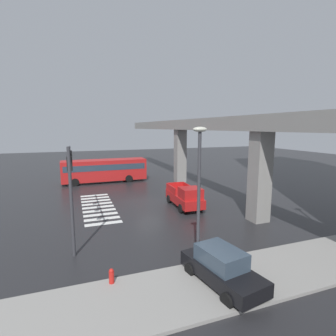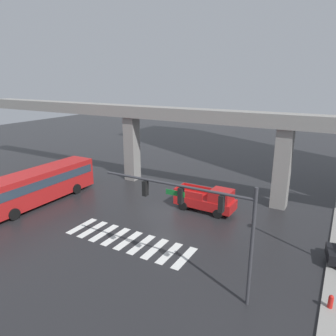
{
  "view_description": "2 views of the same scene",
  "coord_description": "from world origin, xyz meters",
  "px_view_note": "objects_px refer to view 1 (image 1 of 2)",
  "views": [
    {
      "loc": [
        23.9,
        -6.8,
        7.21
      ],
      "look_at": [
        -0.27,
        2.03,
        3.21
      ],
      "focal_mm": 28.07,
      "sensor_mm": 36.0,
      "label": 1
    },
    {
      "loc": [
        12.07,
        -20.36,
        10.92
      ],
      "look_at": [
        -1.22,
        2.83,
        3.16
      ],
      "focal_mm": 33.35,
      "sensor_mm": 36.0,
      "label": 2
    }
  ],
  "objects_px": {
    "traffic_signal_mast": "(70,169)",
    "street_lamp_near_corner": "(199,184)",
    "pickup_truck": "(185,197)",
    "fire_hydrant": "(112,277)",
    "sedan_black": "(222,267)",
    "city_bus": "(104,169)"
  },
  "relations": [
    {
      "from": "traffic_signal_mast",
      "to": "street_lamp_near_corner",
      "type": "height_order",
      "value": "street_lamp_near_corner"
    },
    {
      "from": "pickup_truck",
      "to": "traffic_signal_mast",
      "type": "height_order",
      "value": "traffic_signal_mast"
    },
    {
      "from": "traffic_signal_mast",
      "to": "fire_hydrant",
      "type": "bearing_deg",
      "value": 14.12
    },
    {
      "from": "sedan_black",
      "to": "city_bus",
      "type": "bearing_deg",
      "value": -174.78
    },
    {
      "from": "street_lamp_near_corner",
      "to": "traffic_signal_mast",
      "type": "bearing_deg",
      "value": -139.29
    },
    {
      "from": "pickup_truck",
      "to": "street_lamp_near_corner",
      "type": "bearing_deg",
      "value": -20.65
    },
    {
      "from": "pickup_truck",
      "to": "street_lamp_near_corner",
      "type": "relative_size",
      "value": 0.71
    },
    {
      "from": "street_lamp_near_corner",
      "to": "fire_hydrant",
      "type": "bearing_deg",
      "value": -95.49
    },
    {
      "from": "street_lamp_near_corner",
      "to": "pickup_truck",
      "type": "bearing_deg",
      "value": 159.35
    },
    {
      "from": "city_bus",
      "to": "traffic_signal_mast",
      "type": "relative_size",
      "value": 1.25
    },
    {
      "from": "traffic_signal_mast",
      "to": "fire_hydrant",
      "type": "height_order",
      "value": "traffic_signal_mast"
    },
    {
      "from": "pickup_truck",
      "to": "street_lamp_near_corner",
      "type": "xyz_separation_m",
      "value": [
        10.16,
        -3.83,
        3.57
      ]
    },
    {
      "from": "street_lamp_near_corner",
      "to": "fire_hydrant",
      "type": "height_order",
      "value": "street_lamp_near_corner"
    },
    {
      "from": "traffic_signal_mast",
      "to": "street_lamp_near_corner",
      "type": "distance_m",
      "value": 8.81
    },
    {
      "from": "sedan_black",
      "to": "fire_hydrant",
      "type": "xyz_separation_m",
      "value": [
        -1.61,
        -4.79,
        -0.42
      ]
    },
    {
      "from": "pickup_truck",
      "to": "sedan_black",
      "type": "height_order",
      "value": "pickup_truck"
    },
    {
      "from": "pickup_truck",
      "to": "city_bus",
      "type": "bearing_deg",
      "value": -158.46
    },
    {
      "from": "pickup_truck",
      "to": "sedan_black",
      "type": "xyz_separation_m",
      "value": [
        11.37,
        -3.21,
        -0.14
      ]
    },
    {
      "from": "city_bus",
      "to": "sedan_black",
      "type": "distance_m",
      "value": 25.48
    },
    {
      "from": "sedan_black",
      "to": "street_lamp_near_corner",
      "type": "relative_size",
      "value": 0.63
    },
    {
      "from": "pickup_truck",
      "to": "street_lamp_near_corner",
      "type": "distance_m",
      "value": 11.43
    },
    {
      "from": "sedan_black",
      "to": "traffic_signal_mast",
      "type": "relative_size",
      "value": 0.52
    }
  ]
}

